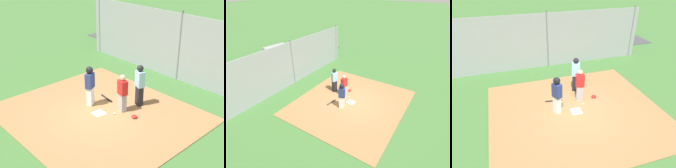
# 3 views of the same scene
# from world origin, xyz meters

# --- Properties ---
(ground_plane) EXTENTS (140.00, 140.00, 0.00)m
(ground_plane) POSITION_xyz_m (0.00, 0.00, 0.00)
(ground_plane) COLOR #3D6B33
(dirt_infield) EXTENTS (7.20, 6.40, 0.03)m
(dirt_infield) POSITION_xyz_m (0.00, 0.00, 0.01)
(dirt_infield) COLOR olive
(dirt_infield) RESTS_ON ground_plane
(home_plate) EXTENTS (0.47, 0.47, 0.02)m
(home_plate) POSITION_xyz_m (0.00, 0.00, 0.04)
(home_plate) COLOR white
(home_plate) RESTS_ON dirt_infield
(catcher) EXTENTS (0.43, 0.34, 1.53)m
(catcher) POSITION_xyz_m (-0.45, -0.82, 0.82)
(catcher) COLOR #9E9EA3
(catcher) RESTS_ON dirt_infield
(umpire) EXTENTS (0.45, 0.37, 1.73)m
(umpire) POSITION_xyz_m (-0.56, -1.66, 0.94)
(umpire) COLOR black
(umpire) RESTS_ON dirt_infield
(runner) EXTENTS (0.39, 0.45, 1.67)m
(runner) POSITION_xyz_m (0.79, -0.22, 0.99)
(runner) COLOR silver
(runner) RESTS_ON dirt_infield
(baseball_bat) EXTENTS (0.78, 0.18, 0.06)m
(baseball_bat) POSITION_xyz_m (0.72, -1.04, 0.06)
(baseball_bat) COLOR black
(baseball_bat) RESTS_ON dirt_infield
(catcher_mask) EXTENTS (0.24, 0.20, 0.12)m
(catcher_mask) POSITION_xyz_m (-1.16, -0.76, 0.09)
(catcher_mask) COLOR red
(catcher_mask) RESTS_ON dirt_infield
(baseball) EXTENTS (0.07, 0.07, 0.07)m
(baseball) POSITION_xyz_m (-0.45, -0.38, 0.07)
(baseball) COLOR white
(baseball) RESTS_ON dirt_infield
(backstop_fence) EXTENTS (12.00, 0.10, 3.35)m
(backstop_fence) POSITION_xyz_m (0.00, -4.98, 1.60)
(backstop_fence) COLOR #93999E
(backstop_fence) RESTS_ON ground_plane
(parking_lot) EXTENTS (18.00, 5.20, 0.04)m
(parking_lot) POSITION_xyz_m (0.00, -9.24, 0.02)
(parking_lot) COLOR #424247
(parking_lot) RESTS_ON ground_plane
(parked_car_silver) EXTENTS (4.36, 2.23, 1.28)m
(parked_car_silver) POSITION_xyz_m (-2.49, -9.71, 0.61)
(parked_car_silver) COLOR #B2B2B7
(parked_car_silver) RESTS_ON parking_lot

